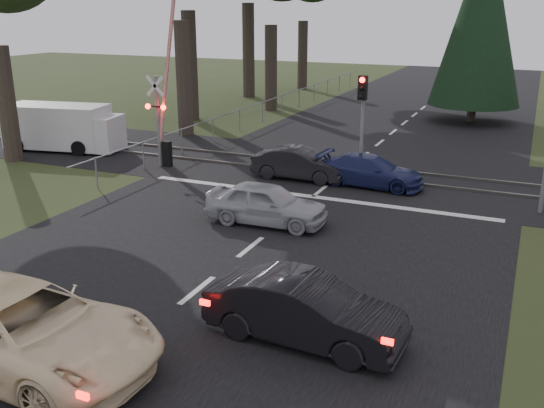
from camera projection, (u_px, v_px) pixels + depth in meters
The scene contains 16 objects.
ground at pixel (197, 290), 14.59m from camera, with size 120.00×120.00×0.00m, color #313D1C.
road at pixel (329, 184), 23.30m from camera, with size 14.00×100.00×0.01m, color black.
rail_corridor at pixel (344, 172), 25.04m from camera, with size 120.00×8.00×0.01m, color black.
stop_line at pixel (313, 197), 21.73m from camera, with size 13.00×0.35×0.00m, color silver.
rail_near at pixel (338, 175), 24.33m from camera, with size 120.00×0.12×0.10m, color #59544C.
rail_far at pixel (350, 166), 25.72m from camera, with size 120.00×0.12×0.10m, color #59544C.
crossing_signal at pixel (163, 119), 25.23m from camera, with size 1.62×0.38×6.96m.
traffic_signal_center at pixel (362, 110), 22.64m from camera, with size 0.32×0.48×4.10m.
conifer_tree at pixel (481, 16), 34.04m from camera, with size 5.20×5.20×11.00m.
fence_left at pixel (273, 118), 37.15m from camera, with size 0.10×36.00×1.20m, color slate, non-canonical shape.
cream_coupe at pixel (22, 329), 11.34m from camera, with size 2.57×5.57×1.55m, color #FFE7B6.
dark_hatchback at pixel (305, 310), 12.22m from camera, with size 1.43×4.09×1.35m, color black.
silver_car at pixel (267, 204), 18.89m from camera, with size 1.54×3.84×1.31m, color #A3A5AB.
blue_sedan at pixel (371, 171), 22.89m from camera, with size 1.64×4.03×1.17m, color navy.
dark_car_far at pixel (300, 164), 23.79m from camera, with size 1.31×3.75×1.23m, color black.
white_van at pixel (65, 127), 28.50m from camera, with size 5.71×2.92×2.13m.
Camera 1 is at (6.94, -11.39, 6.53)m, focal length 40.00 mm.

